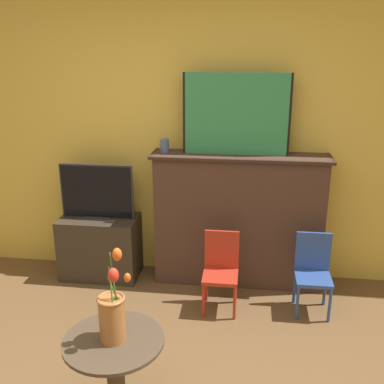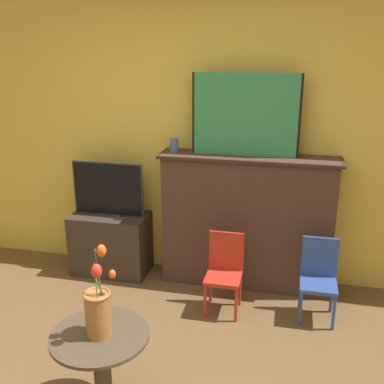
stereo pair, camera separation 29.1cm
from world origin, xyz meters
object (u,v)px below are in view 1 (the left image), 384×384
at_px(tv_monitor, 97,192).
at_px(chair_red, 221,267).
at_px(vase_tulips, 112,314).
at_px(painting, 236,114).
at_px(chair_blue, 313,269).

distance_m(tv_monitor, chair_red, 1.30).
bearing_deg(chair_red, vase_tulips, -111.81).
distance_m(painting, chair_blue, 1.41).
distance_m(painting, chair_red, 1.26).
bearing_deg(vase_tulips, chair_red, 68.19).
height_order(tv_monitor, chair_red, tv_monitor).
height_order(painting, chair_red, painting).
height_order(painting, tv_monitor, painting).
xyz_separation_m(chair_red, vase_tulips, (-0.51, -1.27, 0.35)).
bearing_deg(tv_monitor, chair_red, -19.48).
xyz_separation_m(painting, vase_tulips, (-0.58, -1.73, -0.83)).
relative_size(chair_red, chair_blue, 1.00).
xyz_separation_m(chair_blue, vase_tulips, (-1.24, -1.33, 0.35)).
bearing_deg(painting, vase_tulips, -108.50).
distance_m(chair_blue, vase_tulips, 1.85).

